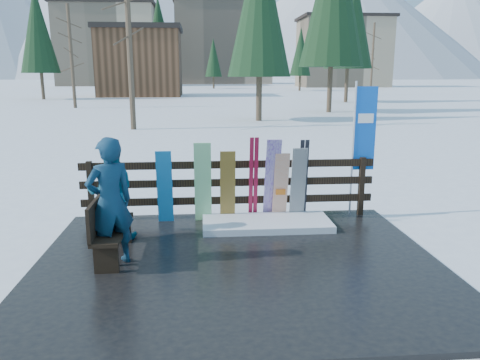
{
  "coord_description": "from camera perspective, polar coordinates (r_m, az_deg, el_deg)",
  "views": [
    {
      "loc": [
        -0.51,
        -6.49,
        2.82
      ],
      "look_at": [
        0.11,
        1.0,
        1.1
      ],
      "focal_mm": 35.0,
      "sensor_mm": 36.0,
      "label": 1
    }
  ],
  "objects": [
    {
      "name": "ground",
      "position": [
        7.09,
        -0.2,
        -10.53
      ],
      "size": [
        700.0,
        700.0,
        0.0
      ],
      "primitive_type": "plane",
      "color": "white",
      "rests_on": "ground"
    },
    {
      "name": "deck",
      "position": [
        7.08,
        -0.2,
        -10.23
      ],
      "size": [
        6.0,
        5.0,
        0.08
      ],
      "primitive_type": "cube",
      "color": "black",
      "rests_on": "ground"
    },
    {
      "name": "fence",
      "position": [
        8.95,
        -1.32,
        -0.56
      ],
      "size": [
        5.6,
        0.1,
        1.15
      ],
      "color": "black",
      "rests_on": "deck"
    },
    {
      "name": "snow_patch",
      "position": [
        8.6,
        3.26,
        -5.29
      ],
      "size": [
        2.33,
        1.0,
        0.12
      ],
      "primitive_type": "cube",
      "color": "white",
      "rests_on": "deck"
    },
    {
      "name": "bench",
      "position": [
        7.34,
        -15.83,
        -5.26
      ],
      "size": [
        0.4,
        1.5,
        0.97
      ],
      "color": "black",
      "rests_on": "deck"
    },
    {
      "name": "snowboard_0",
      "position": [
        8.74,
        -9.17,
        -0.85
      ],
      "size": [
        0.29,
        0.22,
        1.38
      ],
      "primitive_type": "cube",
      "rotation": [
        0.14,
        0.0,
        0.0
      ],
      "color": "#1876B9",
      "rests_on": "deck"
    },
    {
      "name": "snowboard_1",
      "position": [
        8.7,
        -4.56,
        -0.31
      ],
      "size": [
        0.31,
        0.25,
        1.52
      ],
      "primitive_type": "cube",
      "rotation": [
        0.15,
        0.0,
        0.0
      ],
      "color": "white",
      "rests_on": "deck"
    },
    {
      "name": "snowboard_2",
      "position": [
        8.73,
        -1.52,
        -0.77
      ],
      "size": [
        0.28,
        0.24,
        1.36
      ],
      "primitive_type": "cube",
      "rotation": [
        0.16,
        0.0,
        0.0
      ],
      "color": "gold",
      "rests_on": "deck"
    },
    {
      "name": "snowboard_3",
      "position": [
        8.79,
        3.92,
        0.05
      ],
      "size": [
        0.27,
        0.49,
        1.58
      ],
      "primitive_type": "cube",
      "rotation": [
        0.29,
        0.0,
        0.0
      ],
      "color": "silver",
      "rests_on": "deck"
    },
    {
      "name": "snowboard_4",
      "position": [
        8.9,
        7.11,
        -0.47
      ],
      "size": [
        0.28,
        0.25,
        1.4
      ],
      "primitive_type": "cube",
      "rotation": [
        0.16,
        0.0,
        0.0
      ],
      "color": "black",
      "rests_on": "deck"
    },
    {
      "name": "snowboard_5",
      "position": [
        8.84,
        4.98,
        -0.77
      ],
      "size": [
        0.27,
        0.35,
        1.32
      ],
      "primitive_type": "cube",
      "rotation": [
        0.24,
        0.0,
        0.0
      ],
      "color": "silver",
      "rests_on": "deck"
    },
    {
      "name": "ski_pair_a",
      "position": [
        8.81,
        1.65,
        0.16
      ],
      "size": [
        0.16,
        0.26,
        1.6
      ],
      "color": "maroon",
      "rests_on": "deck"
    },
    {
      "name": "ski_pair_b",
      "position": [
        8.97,
        7.7,
        0.07
      ],
      "size": [
        0.17,
        0.16,
        1.54
      ],
      "color": "black",
      "rests_on": "deck"
    },
    {
      "name": "rental_flag",
      "position": [
        9.34,
        14.67,
        5.49
      ],
      "size": [
        0.45,
        0.04,
        2.6
      ],
      "color": "silver",
      "rests_on": "deck"
    },
    {
      "name": "person_front",
      "position": [
        6.94,
        -15.57,
        -2.62
      ],
      "size": [
        0.82,
        0.75,
        1.88
      ],
      "primitive_type": "imported",
      "rotation": [
        0.0,
        0.0,
        3.7
      ],
      "color": "navy",
      "rests_on": "deck"
    },
    {
      "name": "person_back",
      "position": [
        8.06,
        -15.39,
        -1.5
      ],
      "size": [
        0.86,
        0.72,
        1.6
      ],
      "primitive_type": "imported",
      "rotation": [
        0.0,
        0.0,
        3.3
      ],
      "color": "#094E67",
      "rests_on": "deck"
    },
    {
      "name": "resort_buildings",
      "position": [
        122.11,
        -4.17,
        16.11
      ],
      "size": [
        73.0,
        87.6,
        22.6
      ],
      "color": "tan",
      "rests_on": "ground"
    },
    {
      "name": "trees",
      "position": [
        52.49,
        -0.76,
        16.28
      ],
      "size": [
        42.2,
        68.74,
        13.16
      ],
      "color": "#382B1E",
      "rests_on": "ground"
    },
    {
      "name": "mountains",
      "position": [
        338.38,
        -6.83,
        20.82
      ],
      "size": [
        520.0,
        260.0,
        120.0
      ],
      "color": "white",
      "rests_on": "ground"
    }
  ]
}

